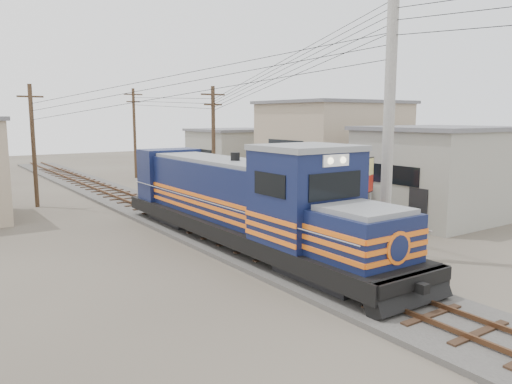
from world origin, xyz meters
TOP-DOWN VIEW (x-y plane):
  - ground at (0.00, 0.00)m, footprint 120.00×120.00m
  - ballast at (0.00, 10.00)m, footprint 3.60×70.00m
  - track at (0.00, 10.00)m, footprint 1.15×70.00m
  - locomotive at (0.00, 3.67)m, footprint 3.07×16.73m
  - utility_pole_main at (3.50, -0.50)m, footprint 0.40×0.40m
  - wooden_pole_mid at (4.50, 14.00)m, footprint 1.60×0.24m
  - wooden_pole_far at (4.80, 28.00)m, footprint 1.60×0.24m
  - wooden_pole_left at (-5.00, 18.00)m, footprint 1.60×0.24m
  - power_lines at (-0.14, 8.49)m, footprint 9.65×19.00m
  - shophouse_front at (11.50, 3.00)m, footprint 7.35×6.30m
  - shophouse_mid at (12.50, 12.00)m, footprint 8.40×7.35m
  - shophouse_back at (11.00, 22.00)m, footprint 6.30×6.30m
  - billboard at (5.55, 2.53)m, footprint 2.06×1.00m
  - market_umbrella at (7.30, 5.18)m, footprint 2.26×2.26m
  - vendor at (7.32, 6.01)m, footprint 0.70×0.60m
  - plant_nursery at (5.08, 3.22)m, footprint 3.13×2.96m

SIDE VIEW (x-z plane):
  - ground at x=0.00m, z-range 0.00..0.00m
  - ballast at x=0.00m, z-range 0.00..0.16m
  - track at x=0.00m, z-range 0.20..0.32m
  - plant_nursery at x=5.08m, z-range -0.11..1.02m
  - vendor at x=7.32m, z-range 0.00..1.63m
  - locomotive at x=0.00m, z-range -0.28..3.87m
  - shophouse_back at x=11.00m, z-range 0.01..4.21m
  - market_umbrella at x=7.30m, z-range 0.93..3.37m
  - shophouse_front at x=11.50m, z-range 0.01..4.71m
  - billboard at x=5.55m, z-range 0.81..4.20m
  - shophouse_mid at x=12.50m, z-range 0.01..6.21m
  - wooden_pole_mid at x=4.50m, z-range 0.18..7.18m
  - wooden_pole_left at x=-5.00m, z-range 0.18..7.18m
  - wooden_pole_far at x=4.80m, z-range 0.18..7.68m
  - utility_pole_main at x=3.50m, z-range 0.00..10.00m
  - power_lines at x=-0.14m, z-range 5.91..9.21m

